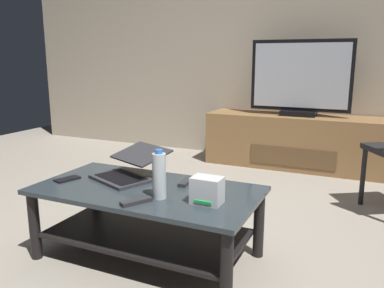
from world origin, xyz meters
TOP-DOWN VIEW (x-y plane):
  - ground_plane at (0.00, 0.00)m, footprint 7.68×7.68m
  - back_wall at (0.00, 2.54)m, footprint 6.40×0.12m
  - coffee_table at (-0.08, -0.04)m, footprint 1.22×0.63m
  - media_cabinet at (0.34, 2.22)m, footprint 1.82×0.50m
  - television at (0.34, 2.20)m, footprint 0.98×0.20m
  - laptop at (-0.26, 0.08)m, footprint 0.45×0.48m
  - router_box at (0.31, -0.11)m, footprint 0.15×0.11m
  - water_bottle_near at (0.07, -0.14)m, footprint 0.07×0.07m
  - cell_phone at (-0.57, -0.10)m, footprint 0.11×0.15m
  - tv_remote at (0.09, 0.12)m, footprint 0.06×0.16m
  - soundbar_remote at (0.00, -0.26)m, footprint 0.12×0.16m

SIDE VIEW (x-z plane):
  - ground_plane at x=0.00m, z-range 0.00..0.00m
  - media_cabinet at x=0.34m, z-range 0.00..0.53m
  - coffee_table at x=-0.08m, z-range 0.08..0.49m
  - cell_phone at x=-0.57m, z-range 0.41..0.42m
  - tv_remote at x=0.09m, z-range 0.41..0.43m
  - soundbar_remote at x=0.00m, z-range 0.41..0.43m
  - laptop at x=-0.26m, z-range 0.38..0.55m
  - router_box at x=0.31m, z-range 0.41..0.54m
  - water_bottle_near at x=0.07m, z-range 0.40..0.65m
  - television at x=0.34m, z-range 0.52..1.26m
  - back_wall at x=0.00m, z-range 0.00..2.80m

